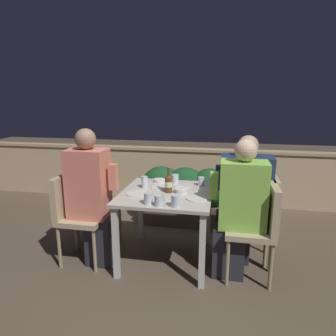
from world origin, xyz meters
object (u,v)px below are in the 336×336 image
Objects in this scene: person_navy_jumper at (241,200)px; chair_left_far at (90,197)px; chair_left_near at (75,209)px; person_green_blouse at (238,210)px; person_coral_top at (92,197)px; beer_bottle at (169,183)px; chair_right_far at (261,210)px; chair_right_near at (260,221)px.

chair_left_far is at bearing 178.72° from person_navy_jumper.
chair_left_near is 0.70× the size of person_green_blouse.
person_coral_top is 5.55× the size of beer_bottle.
chair_left_near is 1.54m from person_green_blouse.
chair_right_far is at bearing 50.59° from person_green_blouse.
chair_right_far is 0.21m from person_navy_jumper.
chair_right_near is 1.00× the size of chair_right_far.
person_green_blouse reaches higher than chair_right_far.
beer_bottle reaches higher than chair_left_far.
person_coral_top is 1.61m from chair_right_far.
chair_right_near is 0.21m from person_green_blouse.
person_navy_jumper is at bearing -1.28° from chair_left_far.
person_coral_top reaches higher than person_green_blouse.
chair_left_near is at bearing 180.00° from person_coral_top.
chair_left_far is 1.77m from chair_right_near.
chair_left_near is at bearing -169.26° from beer_bottle.
person_navy_jumper is 5.27× the size of beer_bottle.
person_coral_top is at bearing -167.37° from person_navy_jumper.
person_green_blouse is (1.35, 0.03, -0.04)m from person_coral_top.
beer_bottle is (0.89, 0.17, 0.26)m from chair_left_near.
person_coral_top is 1.35m from person_green_blouse.
person_green_blouse is at bearing 1.31° from person_coral_top.
person_green_blouse is at bearing -129.41° from chair_right_far.
chair_right_near is 3.68× the size of beer_bottle.
person_green_blouse reaches higher than beer_bottle.
chair_left_far is 3.68× the size of beer_bottle.
beer_bottle is (-0.84, 0.14, 0.26)m from chair_right_near.
chair_left_near is at bearing -170.06° from chair_right_far.
beer_bottle is at bearing 167.90° from person_green_blouse.
chair_left_near is at bearing -168.86° from person_navy_jumper.
person_coral_top is 1.51× the size of chair_left_far.
person_navy_jumper reaches higher than chair_left_far.
chair_right_near is at bearing 0.00° from person_green_blouse.
person_navy_jumper is at bearing 119.40° from chair_right_near.
chair_right_far is (0.23, 0.28, -0.09)m from person_green_blouse.
person_navy_jumper is 0.72m from beer_bottle.
person_coral_top is at bearing 0.00° from chair_left_near.
chair_right_far is at bearing -1.14° from chair_left_far.
chair_left_far is 0.70× the size of person_navy_jumper.
chair_right_far is at bearing 11.12° from person_coral_top.
chair_left_near is 1.00× the size of chair_right_near.
chair_right_far is at bearing 0.00° from person_navy_jumper.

